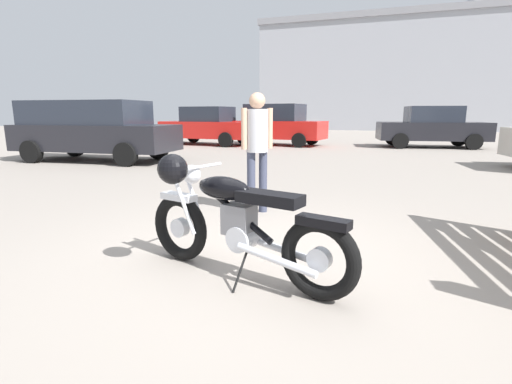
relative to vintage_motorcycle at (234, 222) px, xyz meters
The scene contains 8 objects.
ground_plane 0.64m from the vintage_motorcycle, 79.24° to the left, with size 80.00×80.00×0.00m, color gray.
vintage_motorcycle is the anchor object (origin of this frame).
bystander 2.26m from the vintage_motorcycle, 103.94° to the left, with size 0.36×0.33×1.66m.
red_hatchback_near 14.31m from the vintage_motorcycle, 117.04° to the left, with size 4.33×2.19×1.67m.
pale_sedan_back 13.99m from the vintage_motorcycle, 104.37° to the left, with size 4.08×2.20×1.78m.
silver_sedan_mid 14.72m from the vintage_motorcycle, 78.99° to the left, with size 4.42×2.42×1.67m.
white_estate_far 9.42m from the vintage_motorcycle, 138.51° to the left, with size 4.84×2.28×1.74m.
industrial_building 36.25m from the vintage_motorcycle, 87.52° to the left, with size 23.27×12.48×20.76m.
Camera 1 is at (1.11, -3.25, 1.38)m, focal length 26.70 mm.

